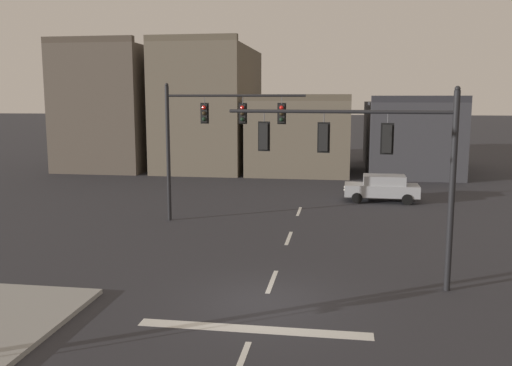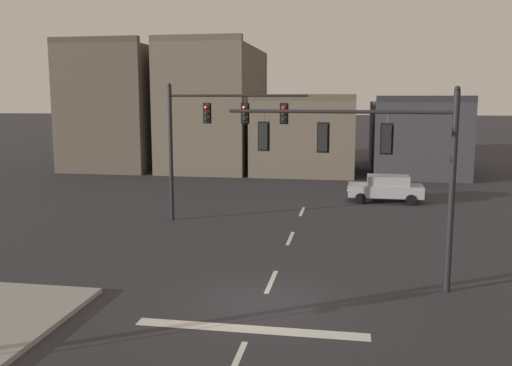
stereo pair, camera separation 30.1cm
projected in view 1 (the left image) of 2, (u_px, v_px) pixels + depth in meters
The scene contains 7 objects.
ground_plane at pixel (264, 303), 16.93m from camera, with size 400.00×400.00×0.00m, color #2B2B30.
stop_bar_paint at pixel (254, 329), 14.97m from camera, with size 6.40×0.50×0.01m, color silver.
lane_centreline at pixel (272, 281), 18.88m from camera, with size 0.16×26.40×0.01m.
signal_mast_near_side at pixel (374, 153), 18.05m from camera, with size 7.47×1.15×6.57m.
signal_mast_far_side at pixel (211, 127), 27.33m from camera, with size 7.00×0.38×6.95m.
car_lot_nearside at pixel (382, 188), 33.43m from camera, with size 4.48×1.97×1.61m.
building_row at pixel (232, 118), 48.89m from camera, with size 33.30×13.89×11.09m.
Camera 1 is at (2.24, -16.02, 6.18)m, focal length 38.82 mm.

